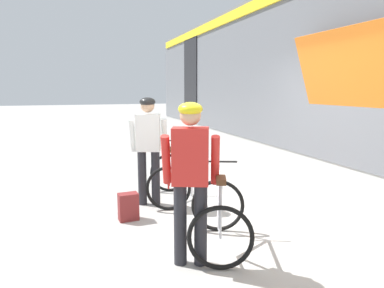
% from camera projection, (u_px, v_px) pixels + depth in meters
% --- Properties ---
extents(ground_plane, '(80.00, 80.00, 0.00)m').
position_uv_depth(ground_plane, '(214.00, 241.00, 4.39)').
color(ground_plane, '#A09E99').
extents(cyclist_near_in_red, '(0.66, 0.47, 1.76)m').
position_uv_depth(cyclist_near_in_red, '(190.00, 170.00, 3.65)').
color(cyclist_near_in_red, '#232328').
rests_on(cyclist_near_in_red, ground).
extents(cyclist_far_in_white, '(0.66, 0.44, 1.76)m').
position_uv_depth(cyclist_far_in_white, '(148.00, 141.00, 5.62)').
color(cyclist_far_in_white, '#232328').
rests_on(cyclist_far_in_white, ground).
extents(bicycle_near_silver, '(1.05, 1.26, 0.99)m').
position_uv_depth(bicycle_near_silver, '(219.00, 216.00, 4.12)').
color(bicycle_near_silver, black).
rests_on(bicycle_near_silver, ground).
extents(bicycle_far_red, '(0.98, 1.22, 0.99)m').
position_uv_depth(bicycle_far_red, '(169.00, 177.00, 5.93)').
color(bicycle_far_red, black).
rests_on(bicycle_far_red, ground).
extents(backpack_on_platform, '(0.29, 0.20, 0.40)m').
position_uv_depth(backpack_on_platform, '(128.00, 207.00, 5.05)').
color(backpack_on_platform, maroon).
rests_on(backpack_on_platform, ground).
extents(water_bottle_near_the_bikes, '(0.07, 0.07, 0.20)m').
position_uv_depth(water_bottle_near_the_bikes, '(191.00, 190.00, 6.22)').
color(water_bottle_near_the_bikes, silver).
rests_on(water_bottle_near_the_bikes, ground).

